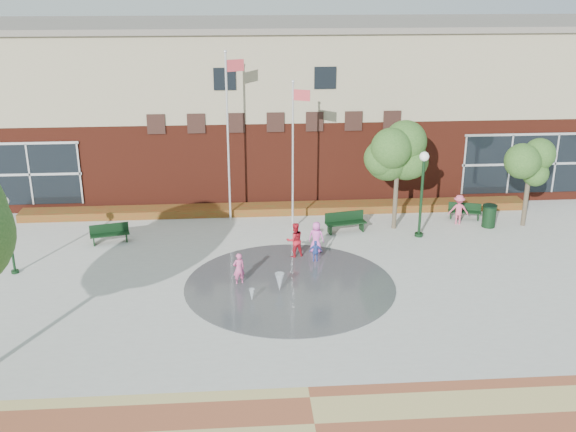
{
  "coord_description": "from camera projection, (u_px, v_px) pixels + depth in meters",
  "views": [
    {
      "loc": [
        -1.9,
        -21.19,
        11.83
      ],
      "look_at": [
        0.0,
        4.0,
        2.6
      ],
      "focal_mm": 42.0,
      "sensor_mm": 36.0,
      "label": 1
    }
  ],
  "objects": [
    {
      "name": "tree_small_right",
      "position": [
        530.0,
        164.0,
        32.11
      ],
      "size": [
        2.51,
        2.51,
        4.29
      ],
      "color": "#43382A",
      "rests_on": "ground"
    },
    {
      "name": "lamp_left",
      "position": [
        8.0,
        227.0,
        27.24
      ],
      "size": [
        0.35,
        0.35,
        3.34
      ],
      "color": "black",
      "rests_on": "ground"
    },
    {
      "name": "adult_pink",
      "position": [
        316.0,
        237.0,
        29.8
      ],
      "size": [
        0.82,
        0.68,
        1.43
      ],
      "primitive_type": "imported",
      "rotation": [
        0.0,
        0.0,
        2.77
      ],
      "color": "#EE5DC5",
      "rests_on": "ground"
    },
    {
      "name": "bench_mid",
      "position": [
        345.0,
        226.0,
        32.23
      ],
      "size": [
        2.02,
        0.92,
        0.98
      ],
      "rotation": [
        0.0,
        0.0,
        0.2
      ],
      "color": "black",
      "rests_on": "ground"
    },
    {
      "name": "ground",
      "position": [
        296.0,
        323.0,
        24.04
      ],
      "size": [
        120.0,
        120.0,
        0.0
      ],
      "primitive_type": "plane",
      "color": "#666056",
      "rests_on": "ground"
    },
    {
      "name": "bench_left",
      "position": [
        110.0,
        237.0,
        30.96
      ],
      "size": [
        1.82,
        0.89,
        0.88
      ],
      "rotation": [
        0.0,
        0.0,
        0.24
      ],
      "color": "black",
      "rests_on": "ground"
    },
    {
      "name": "bench_right",
      "position": [
        464.0,
        214.0,
        33.96
      ],
      "size": [
        1.67,
        0.87,
        0.81
      ],
      "rotation": [
        0.0,
        0.0,
        -0.28
      ],
      "color": "black",
      "rests_on": "ground"
    },
    {
      "name": "water_jet_a",
      "position": [
        280.0,
        291.0,
        26.38
      ],
      "size": [
        0.38,
        0.38,
        0.73
      ],
      "primitive_type": "cone",
      "rotation": [
        3.14,
        0.0,
        0.0
      ],
      "color": "white",
      "rests_on": "ground"
    },
    {
      "name": "water_jet_b",
      "position": [
        252.0,
        301.0,
        25.57
      ],
      "size": [
        0.22,
        0.22,
        0.49
      ],
      "primitive_type": "cone",
      "rotation": [
        3.14,
        0.0,
        0.0
      ],
      "color": "white",
      "rests_on": "ground"
    },
    {
      "name": "flagpole_right",
      "position": [
        294.0,
        149.0,
        31.27
      ],
      "size": [
        0.82,
        0.42,
        7.21
      ],
      "rotation": [
        0.0,
        0.0,
        -0.43
      ],
      "color": "white",
      "rests_on": "ground"
    },
    {
      "name": "flagpole_left",
      "position": [
        229.0,
        129.0,
        32.34
      ],
      "size": [
        0.93,
        0.41,
        8.39
      ],
      "rotation": [
        0.0,
        0.0,
        0.36
      ],
      "color": "white",
      "rests_on": "ground"
    },
    {
      "name": "adult_red",
      "position": [
        295.0,
        240.0,
        29.29
      ],
      "size": [
        0.91,
        0.79,
        1.58
      ],
      "primitive_type": "imported",
      "rotation": [
        0.0,
        0.0,
        3.43
      ],
      "color": "red",
      "rests_on": "ground"
    },
    {
      "name": "splash_pad",
      "position": [
        290.0,
        286.0,
        26.85
      ],
      "size": [
        8.4,
        8.4,
        0.01
      ],
      "primitive_type": "cylinder",
      "color": "#383A3D",
      "rests_on": "ground"
    },
    {
      "name": "plaza_concrete",
      "position": [
        288.0,
        275.0,
        27.79
      ],
      "size": [
        46.0,
        18.0,
        0.01
      ],
      "primitive_type": "cube",
      "color": "#A8A8A0",
      "rests_on": "ground"
    },
    {
      "name": "lamp_right",
      "position": [
        422.0,
        185.0,
        30.94
      ],
      "size": [
        0.44,
        0.44,
        4.12
      ],
      "color": "black",
      "rests_on": "ground"
    },
    {
      "name": "person_bench",
      "position": [
        459.0,
        210.0,
        33.14
      ],
      "size": [
        1.05,
        0.72,
        1.5
      ],
      "primitive_type": "imported",
      "rotation": [
        0.0,
        0.0,
        2.96
      ],
      "color": "#D5506E",
      "rests_on": "ground"
    },
    {
      "name": "child_splash",
      "position": [
        239.0,
        269.0,
        26.79
      ],
      "size": [
        0.56,
        0.45,
        1.32
      ],
      "primitive_type": "imported",
      "rotation": [
        0.0,
        0.0,
        3.47
      ],
      "color": "#D6528A",
      "rests_on": "ground"
    },
    {
      "name": "trash_can",
      "position": [
        489.0,
        216.0,
        32.8
      ],
      "size": [
        0.69,
        0.69,
        1.14
      ],
      "color": "black",
      "rests_on": "ground"
    },
    {
      "name": "library_building",
      "position": [
        270.0,
        103.0,
        38.82
      ],
      "size": [
        44.4,
        10.4,
        9.2
      ],
      "color": "#541C11",
      "rests_on": "ground"
    },
    {
      "name": "child_blue",
      "position": [
        316.0,
        252.0,
        28.85
      ],
      "size": [
        0.6,
        0.3,
        0.99
      ],
      "primitive_type": "imported",
      "rotation": [
        0.0,
        0.0,
        3.05
      ],
      "color": "#3452AA",
      "rests_on": "ground"
    },
    {
      "name": "flower_bed",
      "position": [
        277.0,
        213.0,
        34.91
      ],
      "size": [
        26.0,
        1.2,
        0.4
      ],
      "primitive_type": "cube",
      "color": "#A2170E",
      "rests_on": "ground"
    },
    {
      "name": "tree_mid",
      "position": [
        398.0,
        153.0,
        31.52
      ],
      "size": [
        3.07,
        3.07,
        5.18
      ],
      "color": "#43382A",
      "rests_on": "ground"
    }
  ]
}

